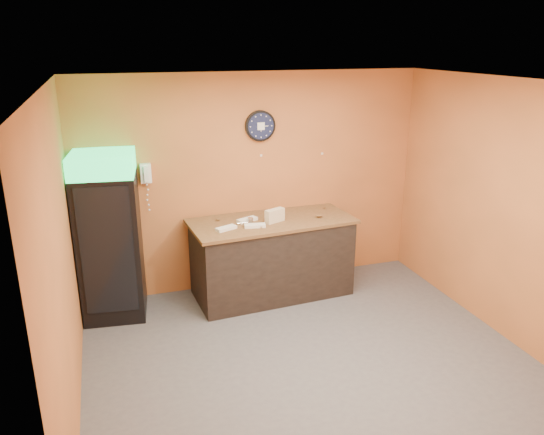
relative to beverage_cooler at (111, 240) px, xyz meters
name	(u,v)px	position (x,y,z in m)	size (l,w,h in m)	color
floor	(308,359)	(1.84, -1.61, -0.97)	(4.50, 4.50, 0.00)	#47474C
back_wall	(254,182)	(1.84, 0.39, 0.43)	(4.50, 0.02, 2.80)	#C66F37
left_wall	(61,262)	(-0.41, -1.61, 0.43)	(0.02, 4.00, 2.80)	#C66F37
right_wall	(504,211)	(4.09, -1.61, 0.43)	(0.02, 4.00, 2.80)	#C66F37
ceiling	(315,83)	(1.84, -1.61, 1.83)	(4.50, 4.00, 0.02)	white
beverage_cooler	(111,240)	(0.00, 0.00, 0.00)	(0.77, 0.78, 1.98)	black
prep_counter	(272,259)	(1.95, -0.04, -0.48)	(1.95, 0.87, 0.98)	black
wall_clock	(260,126)	(1.93, 0.36, 1.17)	(0.39, 0.06, 0.39)	black
wall_phone	(146,173)	(0.48, 0.34, 0.67)	(0.13, 0.11, 0.24)	white
butcher_paper	(272,221)	(1.95, -0.04, 0.03)	(2.04, 0.91, 0.04)	brown
sub_roll_stack	(275,216)	(1.96, -0.13, 0.13)	(0.27, 0.18, 0.16)	beige
wrapped_sandwich_left	(226,228)	(1.32, -0.22, 0.07)	(0.26, 0.10, 0.04)	white
wrapped_sandwich_mid	(255,226)	(1.67, -0.24, 0.07)	(0.25, 0.10, 0.04)	white
wrapped_sandwich_right	(247,220)	(1.64, 0.00, 0.07)	(0.26, 0.10, 0.04)	white
kitchen_tool	(250,220)	(1.66, -0.08, 0.08)	(0.07, 0.07, 0.07)	silver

